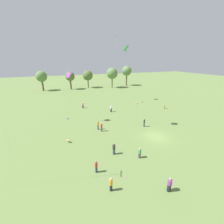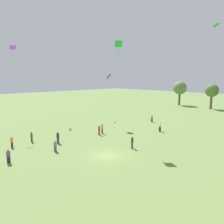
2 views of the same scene
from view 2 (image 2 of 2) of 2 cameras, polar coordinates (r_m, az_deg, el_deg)
The scene contains 20 objects.
ground_plane at distance 29.47m, azimuth -1.21°, elevation -11.28°, with size 240.00×240.00×0.00m, color olive.
tree_0 at distance 83.35m, azimuth 17.31°, elevation 5.98°, with size 4.76×4.76×8.70m.
tree_1 at distance 76.89m, azimuth 24.63°, elevation 5.07°, with size 4.23×4.23×8.11m.
person_0 at distance 35.28m, azimuth -13.95°, elevation -6.54°, with size 0.60×0.60×1.83m.
person_1 at distance 32.01m, azimuth 5.30°, elevation -7.89°, with size 0.48×0.48×1.82m.
person_2 at distance 50.98m, azimuth 10.39°, elevation -1.64°, with size 0.61×0.61×1.74m.
person_3 at distance 29.58m, azimuth -25.45°, elevation -10.38°, with size 0.67×0.67×1.74m.
person_4 at distance 39.08m, azimuth -3.38°, elevation -4.74°, with size 0.46×0.46×1.79m.
person_6 at distance 35.51m, azimuth -24.71°, elevation -7.11°, with size 0.49×0.49×1.69m.
person_7 at distance 42.50m, azimuth 12.41°, elevation -3.83°, with size 0.57×0.57×1.80m.
person_8 at distance 37.21m, azimuth -20.26°, elevation -6.12°, with size 0.42×0.42×1.68m.
person_9 at distance 40.05m, azimuth -2.58°, elevation -4.31°, with size 0.48×0.48×1.89m.
person_10 at distance 31.73m, azimuth -14.62°, elevation -8.60°, with size 0.45×0.45×1.59m.
kite_0 at distance 44.66m, azimuth -24.46°, elevation 14.32°, with size 1.13×1.26×15.95m.
kite_1 at distance 48.42m, azimuth 25.55°, elevation 18.83°, with size 1.14×1.24×20.24m.
kite_2 at distance 45.78m, azimuth -0.85°, elevation 8.95°, with size 1.13×1.33×10.85m.
kite_3 at distance 34.57m, azimuth 1.69°, elevation 16.49°, with size 1.30×1.31×15.69m.
dog_0 at distance 43.28m, azimuth -10.93°, elevation -4.25°, with size 0.62×0.74×0.54m.
dog_1 at distance 41.63m, azimuth 27.30°, elevation -5.70°, with size 0.39×0.78×0.49m.
picnic_bag_2 at distance 49.21m, azimuth 0.71°, elevation -2.76°, with size 0.31×0.34×0.22m.
Camera 2 is at (20.49, -18.51, 10.31)m, focal length 35.00 mm.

